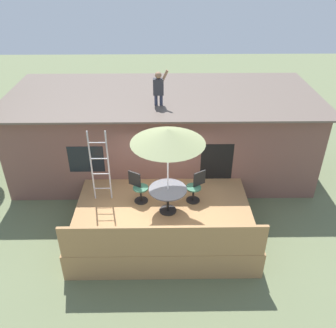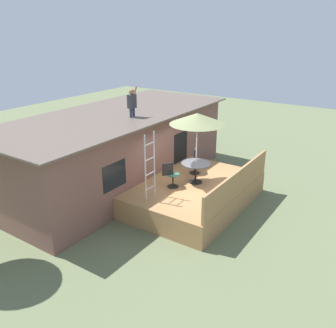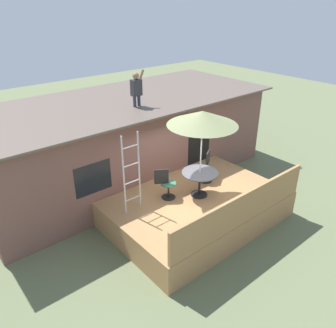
# 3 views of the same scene
# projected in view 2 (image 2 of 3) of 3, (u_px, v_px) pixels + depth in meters

# --- Properties ---
(ground_plane) EXTENTS (40.00, 40.00, 0.00)m
(ground_plane) POSITION_uv_depth(u_px,v_px,m) (193.00, 203.00, 13.19)
(ground_plane) COLOR #66704C
(house) EXTENTS (10.50, 4.50, 2.91)m
(house) POSITION_uv_depth(u_px,v_px,m) (117.00, 148.00, 14.55)
(house) COLOR brown
(house) RESTS_ON ground
(deck) EXTENTS (4.97, 3.47, 0.80)m
(deck) POSITION_uv_depth(u_px,v_px,m) (193.00, 194.00, 13.05)
(deck) COLOR #A87A4C
(deck) RESTS_ON ground
(deck_railing) EXTENTS (4.87, 0.08, 0.90)m
(deck_railing) POSITION_uv_depth(u_px,v_px,m) (238.00, 183.00, 11.87)
(deck_railing) COLOR #A87A4C
(deck_railing) RESTS_ON deck
(patio_table) EXTENTS (1.04, 1.04, 0.74)m
(patio_table) POSITION_uv_depth(u_px,v_px,m) (196.00, 167.00, 12.80)
(patio_table) COLOR black
(patio_table) RESTS_ON deck
(patio_umbrella) EXTENTS (1.90, 1.90, 2.54)m
(patio_umbrella) POSITION_uv_depth(u_px,v_px,m) (197.00, 119.00, 12.17)
(patio_umbrella) COLOR silver
(patio_umbrella) RESTS_ON deck
(step_ladder) EXTENTS (0.52, 0.04, 2.20)m
(step_ladder) POSITION_uv_depth(u_px,v_px,m) (150.00, 166.00, 11.48)
(step_ladder) COLOR silver
(step_ladder) RESTS_ON deck
(person_figure) EXTENTS (0.47, 0.20, 1.11)m
(person_figure) POSITION_uv_depth(u_px,v_px,m) (132.00, 101.00, 13.22)
(person_figure) COLOR #33384C
(person_figure) RESTS_ON house
(patio_chair_left) EXTENTS (0.57, 0.44, 0.92)m
(patio_chair_left) POSITION_uv_depth(u_px,v_px,m) (171.00, 175.00, 12.47)
(patio_chair_left) COLOR black
(patio_chair_left) RESTS_ON deck
(patio_chair_right) EXTENTS (0.57, 0.45, 0.92)m
(patio_chair_right) POSITION_uv_depth(u_px,v_px,m) (195.00, 161.00, 13.73)
(patio_chair_right) COLOR black
(patio_chair_right) RESTS_ON deck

